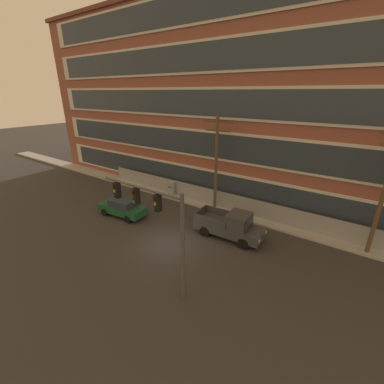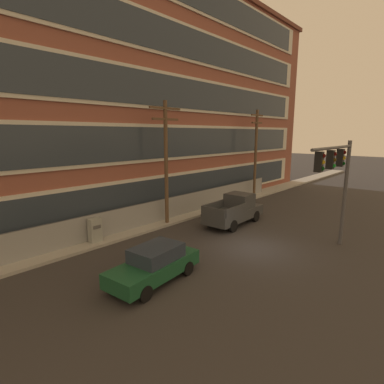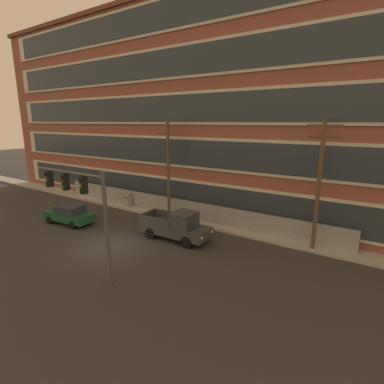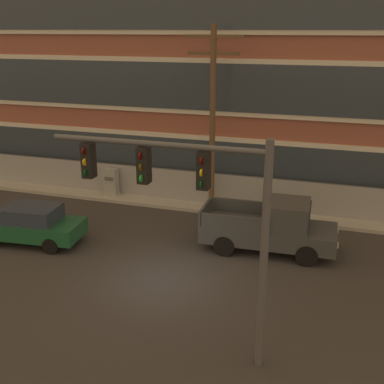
{
  "view_description": "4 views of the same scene",
  "coord_description": "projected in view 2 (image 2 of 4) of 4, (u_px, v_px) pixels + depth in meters",
  "views": [
    {
      "loc": [
        10.55,
        -11.78,
        10.19
      ],
      "look_at": [
        -0.26,
        3.44,
        2.87
      ],
      "focal_mm": 24.0,
      "sensor_mm": 36.0,
      "label": 1
    },
    {
      "loc": [
        -14.02,
        -7.96,
        6.32
      ],
      "look_at": [
        -0.61,
        4.12,
        2.76
      ],
      "focal_mm": 28.0,
      "sensor_mm": 36.0,
      "label": 2
    },
    {
      "loc": [
        15.29,
        -12.55,
        8.25
      ],
      "look_at": [
        3.62,
        4.81,
        3.27
      ],
      "focal_mm": 28.0,
      "sensor_mm": 36.0,
      "label": 3
    },
    {
      "loc": [
        5.54,
        -13.68,
        8.23
      ],
      "look_at": [
        -0.41,
        4.69,
        1.65
      ],
      "focal_mm": 45.0,
      "sensor_mm": 36.0,
      "label": 4
    }
  ],
  "objects": [
    {
      "name": "sidewalk_building_side",
      "position": [
        164.0,
        221.0,
        21.52
      ],
      "size": [
        80.0,
        1.92,
        0.16
      ],
      "primitive_type": "cube",
      "color": "#9E9B93",
      "rests_on": "ground"
    },
    {
      "name": "sedan_dark_green",
      "position": [
        155.0,
        264.0,
        12.86
      ],
      "size": [
        4.49,
        2.15,
        1.56
      ],
      "color": "#194C2D",
      "rests_on": "ground"
    },
    {
      "name": "utility_pole_near_corner",
      "position": [
        166.0,
        158.0,
        20.16
      ],
      "size": [
        2.67,
        0.26,
        8.42
      ],
      "color": "brown",
      "rests_on": "ground"
    },
    {
      "name": "ground_plane",
      "position": [
        254.0,
        249.0,
        16.67
      ],
      "size": [
        160.0,
        160.0,
        0.0
      ],
      "primitive_type": "plane",
      "color": "#333030"
    },
    {
      "name": "chain_link_fence",
      "position": [
        163.0,
        210.0,
        21.49
      ],
      "size": [
        28.48,
        0.06,
        1.71
      ],
      "color": "gray",
      "rests_on": "ground"
    },
    {
      "name": "traffic_signal_mast",
      "position": [
        337.0,
        173.0,
        15.26
      ],
      "size": [
        5.56,
        0.43,
        5.93
      ],
      "color": "#4C4C51",
      "rests_on": "ground"
    },
    {
      "name": "electrical_cabinet",
      "position": [
        95.0,
        231.0,
        17.2
      ],
      "size": [
        0.68,
        0.48,
        1.54
      ],
      "color": "#939993",
      "rests_on": "ground"
    },
    {
      "name": "utility_pole_midblock",
      "position": [
        256.0,
        151.0,
        28.84
      ],
      "size": [
        2.02,
        0.26,
        8.48
      ],
      "color": "brown",
      "rests_on": "ground"
    },
    {
      "name": "pickup_truck_dark_grey",
      "position": [
        235.0,
        210.0,
        21.1
      ],
      "size": [
        5.23,
        2.17,
        2.09
      ],
      "color": "#383A3D",
      "rests_on": "ground"
    },
    {
      "name": "brick_mill_building",
      "position": [
        96.0,
        93.0,
        22.76
      ],
      "size": [
        49.54,
        10.69,
        18.57
      ],
      "color": "brown",
      "rests_on": "ground"
    }
  ]
}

